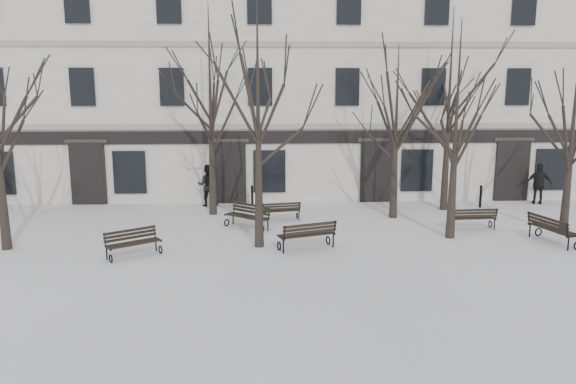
{
  "coord_description": "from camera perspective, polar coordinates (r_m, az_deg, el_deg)",
  "views": [
    {
      "loc": [
        -1.87,
        -18.1,
        5.51
      ],
      "look_at": [
        -0.95,
        3.0,
        1.45
      ],
      "focal_mm": 35.0,
      "sensor_mm": 36.0,
      "label": 1
    }
  ],
  "objects": [
    {
      "name": "tree_1",
      "position": [
        18.72,
        -3.09,
        10.19
      ],
      "size": [
        5.92,
        5.92,
        8.46
      ],
      "color": "black",
      "rests_on": "ground"
    },
    {
      "name": "tree_5",
      "position": [
        23.46,
        10.98,
        8.07
      ],
      "size": [
        4.98,
        4.98,
        7.11
      ],
      "color": "black",
      "rests_on": "ground"
    },
    {
      "name": "building",
      "position": [
        31.12,
        0.96,
        10.88
      ],
      "size": [
        40.4,
        10.2,
        11.4
      ],
      "color": "silver",
      "rests_on": "ground"
    },
    {
      "name": "bench_0",
      "position": [
        18.94,
        -15.48,
        -4.92
      ],
      "size": [
        1.79,
        1.5,
        0.89
      ],
      "rotation": [
        0.0,
        0.0,
        0.6
      ],
      "color": "black",
      "rests_on": "ground"
    },
    {
      "name": "tree_3",
      "position": [
        22.78,
        27.18,
        8.35
      ],
      "size": [
        5.57,
        5.57,
        7.96
      ],
      "color": "black",
      "rests_on": "ground"
    },
    {
      "name": "bollard_b",
      "position": [
        26.9,
        18.98,
        -0.34
      ],
      "size": [
        0.13,
        0.13,
        1.04
      ],
      "color": "black",
      "rests_on": "ground"
    },
    {
      "name": "bench_1",
      "position": [
        19.01,
        1.97,
        -4.3
      ],
      "size": [
        2.05,
        1.32,
        0.98
      ],
      "rotation": [
        0.0,
        0.0,
        3.49
      ],
      "color": "black",
      "rests_on": "ground"
    },
    {
      "name": "bench_5",
      "position": [
        21.79,
        25.23,
        -3.38
      ],
      "size": [
        1.17,
        2.05,
        0.98
      ],
      "rotation": [
        0.0,
        0.0,
        1.83
      ],
      "color": "black",
      "rests_on": "ground"
    },
    {
      "name": "tree_4",
      "position": [
        23.83,
        -7.93,
        10.75
      ],
      "size": [
        6.15,
        6.15,
        8.79
      ],
      "color": "black",
      "rests_on": "ground"
    },
    {
      "name": "bench_2",
      "position": [
        22.71,
        18.28,
        -2.48
      ],
      "size": [
        1.78,
        0.74,
        0.88
      ],
      "rotation": [
        0.0,
        0.0,
        3.2
      ],
      "color": "black",
      "rests_on": "ground"
    },
    {
      "name": "bollard_a",
      "position": [
        25.76,
        -3.66,
        -0.31
      ],
      "size": [
        0.13,
        0.13,
        0.98
      ],
      "color": "black",
      "rests_on": "ground"
    },
    {
      "name": "tree_6",
      "position": [
        25.49,
        16.13,
        10.34
      ],
      "size": [
        6.11,
        6.11,
        8.73
      ],
      "color": "black",
      "rests_on": "ground"
    },
    {
      "name": "ground",
      "position": [
        19.01,
        3.26,
        -5.99
      ],
      "size": [
        100.0,
        100.0,
        0.0
      ],
      "primitive_type": "plane",
      "color": "silver",
      "rests_on": "ground"
    },
    {
      "name": "bench_3",
      "position": [
        21.83,
        -4.09,
        -2.38
      ],
      "size": [
        1.85,
        1.67,
        0.94
      ],
      "rotation": [
        0.0,
        0.0,
        -0.68
      ],
      "color": "black",
      "rests_on": "ground"
    },
    {
      "name": "tree_2",
      "position": [
        20.72,
        16.81,
        8.55
      ],
      "size": [
        5.41,
        5.41,
        7.73
      ],
      "color": "black",
      "rests_on": "ground"
    },
    {
      "name": "pedestrian_c",
      "position": [
        28.8,
        24.01,
        -1.11
      ],
      "size": [
        1.21,
        0.79,
        1.91
      ],
      "primitive_type": "imported",
      "rotation": [
        0.0,
        0.0,
        2.83
      ],
      "color": "black",
      "rests_on": "ground"
    },
    {
      "name": "bench_4",
      "position": [
        22.97,
        -0.77,
        -1.88
      ],
      "size": [
        1.68,
        0.88,
        0.81
      ],
      "rotation": [
        0.0,
        0.0,
        3.34
      ],
      "color": "black",
      "rests_on": "ground"
    },
    {
      "name": "pedestrian_b",
      "position": [
        26.16,
        -8.1,
        -1.39
      ],
      "size": [
        0.96,
        0.76,
        1.93
      ],
      "primitive_type": "imported",
      "rotation": [
        0.0,
        0.0,
        3.11
      ],
      "color": "black",
      "rests_on": "ground"
    }
  ]
}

